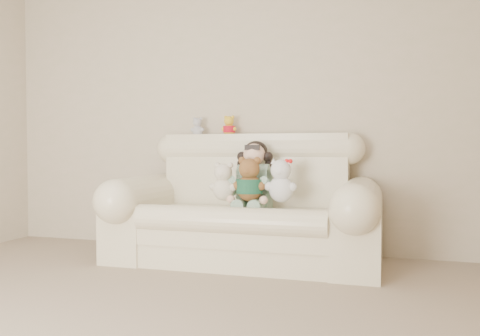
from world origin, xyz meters
name	(u,v)px	position (x,y,z in m)	size (l,w,h in m)	color
wall_back	(236,104)	(0.00, 2.50, 1.30)	(4.50, 4.50, 0.00)	beige
sofa	(244,197)	(0.21, 2.00, 0.52)	(2.10, 0.95, 1.03)	beige
seated_child	(254,174)	(0.28, 2.08, 0.70)	(0.33, 0.41, 0.55)	#2B734B
brown_teddy	(250,175)	(0.30, 1.88, 0.70)	(0.25, 0.20, 0.40)	brown
white_cat	(281,176)	(0.54, 1.90, 0.69)	(0.25, 0.19, 0.39)	silver
cream_teddy	(224,178)	(0.09, 1.88, 0.67)	(0.22, 0.17, 0.35)	beige
yellow_mini_bear	(229,124)	(-0.03, 2.38, 1.12)	(0.14, 0.10, 0.21)	gold
grey_mini_plush	(198,125)	(-0.32, 2.38, 1.11)	(0.13, 0.10, 0.20)	#B8B7BE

